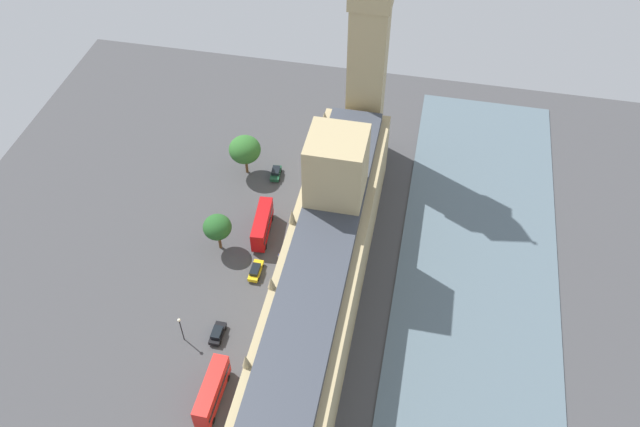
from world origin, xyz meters
TOP-DOWN VIEW (x-y plane):
  - ground_plane at (0.00, 0.00)m, footprint 146.24×146.24m
  - river_thames at (-28.54, 0.00)m, footprint 28.89×131.61m
  - parliament_building at (-1.99, -1.96)m, footprint 13.10×76.24m
  - clock_tower at (-2.65, -42.75)m, footprint 8.01×8.01m
  - car_dark_green_near_tower at (13.82, -31.55)m, footprint 2.29×4.54m
  - double_decker_bus_by_river_gate at (12.30, -15.42)m, footprint 3.41×10.67m
  - car_yellow_cab_trailing at (11.04, -5.70)m, footprint 1.91×4.76m
  - car_black_corner at (13.75, 8.48)m, footprint 1.96×4.40m
  - double_decker_bus_midblock at (10.86, 19.62)m, footprint 2.75×10.53m
  - pedestrian_far_end at (6.55, 4.70)m, footprint 0.60×0.50m
  - pedestrian_under_trees at (7.58, -9.89)m, footprint 0.66×0.58m
  - pedestrian_leading at (6.81, 22.53)m, footprint 0.66×0.59m
  - plane_tree_opposite_hall at (19.26, -10.46)m, footprint 5.27×5.27m
  - plane_tree_slot_10 at (20.07, -31.52)m, footprint 6.53×6.53m
  - street_lamp_slot_11 at (19.12, 10.20)m, footprint 0.56×0.56m

SIDE VIEW (x-z plane):
  - ground_plane at x=0.00m, z-range 0.00..0.00m
  - river_thames at x=-28.54m, z-range 0.00..0.25m
  - pedestrian_leading at x=6.81m, z-range -0.08..1.49m
  - pedestrian_far_end at x=6.55m, z-range -0.08..1.56m
  - pedestrian_under_trees at x=7.58m, z-range -0.08..1.59m
  - car_dark_green_near_tower at x=13.82m, z-range 0.02..1.76m
  - car_black_corner at x=13.75m, z-range 0.02..1.76m
  - car_yellow_cab_trailing at x=11.04m, z-range 0.02..1.76m
  - double_decker_bus_by_river_gate at x=12.30m, z-range 0.26..5.01m
  - double_decker_bus_midblock at x=10.86m, z-range 0.26..5.01m
  - street_lamp_slot_11 at x=19.12m, z-range 1.21..7.17m
  - plane_tree_opposite_hall at x=19.26m, z-range 1.68..9.59m
  - plane_tree_slot_10 at x=20.07m, z-range 1.71..10.73m
  - parliament_building at x=-1.99m, z-range -5.24..22.42m
  - clock_tower at x=-2.65m, z-range 0.95..56.94m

